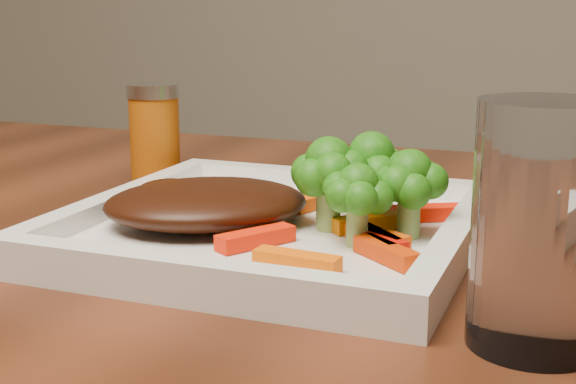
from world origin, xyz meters
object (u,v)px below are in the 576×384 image
(plate, at_px, (275,234))
(drinking_glass, at_px, (540,227))
(steak, at_px, (206,203))
(spice_shaker, at_px, (155,134))

(plate, distance_m, drinking_glass, 0.22)
(plate, relative_size, steak, 1.90)
(steak, relative_size, spice_shaker, 1.54)
(drinking_glass, bearing_deg, spice_shaker, 145.17)
(plate, xyz_separation_m, steak, (-0.05, -0.01, 0.02))
(steak, height_order, spice_shaker, spice_shaker)
(plate, xyz_separation_m, drinking_glass, (0.18, -0.11, 0.05))
(steak, xyz_separation_m, drinking_glass, (0.23, -0.10, 0.03))
(plate, distance_m, spice_shaker, 0.22)
(plate, height_order, drinking_glass, drinking_glass)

